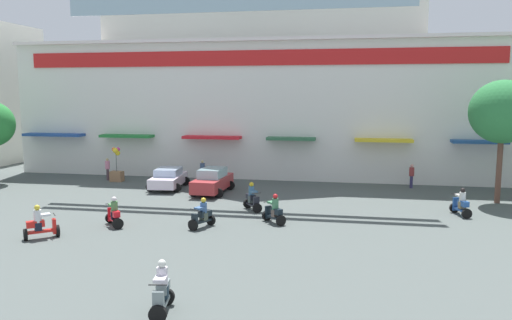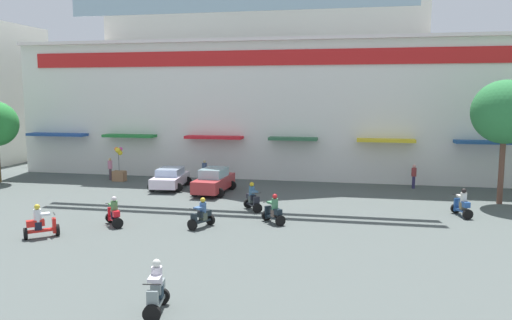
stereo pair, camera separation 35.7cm
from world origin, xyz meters
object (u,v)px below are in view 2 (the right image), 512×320
at_px(parked_car_0, 170,178).
at_px(pedestrian_1, 205,170).
at_px(balloon_vendor_cart, 119,167).
at_px(parked_car_1, 214,181).
at_px(scooter_rider_3, 253,199).
at_px(scooter_rider_5, 202,215).
at_px(pedestrian_2, 110,167).
at_px(scooter_rider_6, 41,224).
at_px(pedestrian_0, 414,175).
at_px(scooter_rider_0, 462,205).
at_px(scooter_rider_4, 274,211).
at_px(plaza_tree_1, 505,112).
at_px(scooter_rider_1, 114,213).
at_px(scooter_rider_2, 156,291).

xyz_separation_m(parked_car_0, pedestrian_1, (1.61, 2.57, 0.21)).
relative_size(parked_car_0, balloon_vendor_cart, 1.67).
bearing_deg(balloon_vendor_cart, parked_car_1, -20.08).
bearing_deg(scooter_rider_3, scooter_rider_5, -112.95).
distance_m(scooter_rider_5, pedestrian_2, 15.68).
distance_m(pedestrian_2, balloon_vendor_cart, 0.99).
relative_size(scooter_rider_6, pedestrian_0, 0.94).
bearing_deg(parked_car_0, scooter_rider_0, -13.88).
distance_m(parked_car_1, scooter_rider_4, 8.37).
bearing_deg(scooter_rider_6, plaza_tree_1, 27.65).
relative_size(scooter_rider_1, scooter_rider_2, 0.92).
bearing_deg(pedestrian_2, balloon_vendor_cart, -23.03).
distance_m(scooter_rider_3, balloon_vendor_cart, 13.50).
xyz_separation_m(scooter_rider_5, balloon_vendor_cart, (-9.78, 11.08, 0.42)).
relative_size(plaza_tree_1, scooter_rider_0, 4.59).
distance_m(scooter_rider_3, scooter_rider_4, 2.94).
height_order(scooter_rider_1, pedestrian_0, pedestrian_0).
distance_m(parked_car_1, pedestrian_1, 3.99).
bearing_deg(scooter_rider_5, parked_car_0, 119.10).
height_order(parked_car_0, scooter_rider_5, scooter_rider_5).
bearing_deg(scooter_rider_3, parked_car_0, 142.25).
relative_size(scooter_rider_4, balloon_vendor_cart, 0.59).
distance_m(scooter_rider_6, pedestrian_1, 15.08).
height_order(plaza_tree_1, scooter_rider_3, plaza_tree_1).
xyz_separation_m(parked_car_1, scooter_rider_6, (-4.74, -11.19, -0.18)).
relative_size(plaza_tree_1, balloon_vendor_cart, 2.84).
height_order(scooter_rider_2, balloon_vendor_cart, balloon_vendor_cart).
xyz_separation_m(scooter_rider_0, scooter_rider_3, (-10.98, -0.85, 0.02)).
xyz_separation_m(pedestrian_1, pedestrian_2, (-7.20, -0.27, 0.01)).
relative_size(scooter_rider_0, scooter_rider_4, 1.04).
bearing_deg(plaza_tree_1, pedestrian_0, 138.15).
height_order(parked_car_0, scooter_rider_0, scooter_rider_0).
bearing_deg(scooter_rider_3, scooter_rider_0, 4.43).
bearing_deg(parked_car_1, scooter_rider_2, -79.21).
bearing_deg(parked_car_1, plaza_tree_1, 0.97).
xyz_separation_m(scooter_rider_6, pedestrian_1, (3.01, 14.78, 0.30)).
height_order(scooter_rider_2, scooter_rider_6, scooter_rider_2).
height_order(parked_car_1, pedestrian_1, pedestrian_1).
height_order(scooter_rider_5, pedestrian_0, pedestrian_0).
xyz_separation_m(parked_car_1, scooter_rider_3, (3.42, -4.22, -0.15)).
bearing_deg(scooter_rider_2, pedestrian_2, 120.55).
bearing_deg(pedestrian_2, scooter_rider_1, -61.80).
bearing_deg(scooter_rider_2, scooter_rider_0, 51.78).
distance_m(parked_car_0, pedestrian_1, 3.05).
bearing_deg(pedestrian_2, scooter_rider_5, -47.02).
relative_size(scooter_rider_6, pedestrian_1, 0.94).
xyz_separation_m(scooter_rider_6, pedestrian_0, (17.51, 15.41, 0.31)).
distance_m(scooter_rider_5, pedestrian_1, 12.25).
bearing_deg(scooter_rider_6, scooter_rider_1, 48.21).
bearing_deg(balloon_vendor_cart, scooter_rider_0, -15.70).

